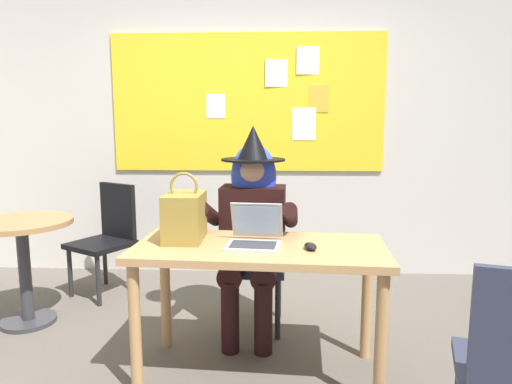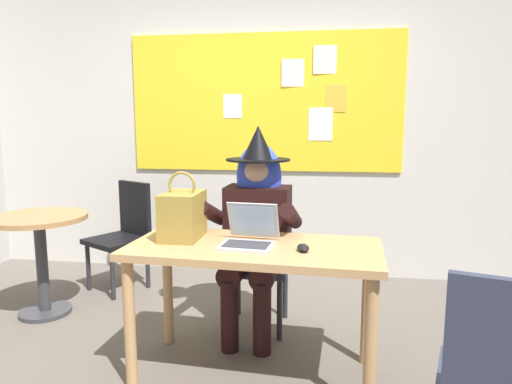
{
  "view_description": "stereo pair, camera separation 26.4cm",
  "coord_description": "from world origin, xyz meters",
  "px_view_note": "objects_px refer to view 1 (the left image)",
  "views": [
    {
      "loc": [
        0.27,
        -2.31,
        1.37
      ],
      "look_at": [
        0.14,
        0.3,
        0.97
      ],
      "focal_mm": 31.65,
      "sensor_mm": 36.0,
      "label": 1
    },
    {
      "loc": [
        0.53,
        -2.28,
        1.37
      ],
      "look_at": [
        0.14,
        0.3,
        0.97
      ],
      "focal_mm": 31.65,
      "sensor_mm": 36.0,
      "label": 2
    }
  ],
  "objects_px": {
    "chair_at_desk": "(254,252)",
    "laptop": "(255,236)",
    "person_costumed": "(252,217)",
    "handbag": "(185,216)",
    "computer_mouse": "(310,246)",
    "chair_spare_by_window": "(108,233)",
    "desk_main": "(260,264)",
    "side_table_round": "(23,249)"
  },
  "relations": [
    {
      "from": "side_table_round",
      "to": "chair_spare_by_window",
      "type": "relative_size",
      "value": 0.82
    },
    {
      "from": "chair_spare_by_window",
      "to": "handbag",
      "type": "bearing_deg",
      "value": 67.78
    },
    {
      "from": "laptop",
      "to": "side_table_round",
      "type": "bearing_deg",
      "value": 165.9
    },
    {
      "from": "chair_at_desk",
      "to": "computer_mouse",
      "type": "height_order",
      "value": "chair_at_desk"
    },
    {
      "from": "desk_main",
      "to": "chair_at_desk",
      "type": "height_order",
      "value": "chair_at_desk"
    },
    {
      "from": "chair_at_desk",
      "to": "chair_spare_by_window",
      "type": "relative_size",
      "value": 1.01
    },
    {
      "from": "handbag",
      "to": "side_table_round",
      "type": "bearing_deg",
      "value": 158.38
    },
    {
      "from": "desk_main",
      "to": "computer_mouse",
      "type": "distance_m",
      "value": 0.3
    },
    {
      "from": "chair_spare_by_window",
      "to": "desk_main",
      "type": "bearing_deg",
      "value": 76.82
    },
    {
      "from": "desk_main",
      "to": "person_costumed",
      "type": "distance_m",
      "value": 0.57
    },
    {
      "from": "desk_main",
      "to": "computer_mouse",
      "type": "bearing_deg",
      "value": -15.53
    },
    {
      "from": "chair_at_desk",
      "to": "side_table_round",
      "type": "xyz_separation_m",
      "value": [
        -1.56,
        -0.1,
        0.03
      ]
    },
    {
      "from": "handbag",
      "to": "chair_spare_by_window",
      "type": "xyz_separation_m",
      "value": [
        -0.86,
        1.1,
        -0.38
      ]
    },
    {
      "from": "handbag",
      "to": "chair_spare_by_window",
      "type": "height_order",
      "value": "handbag"
    },
    {
      "from": "chair_at_desk",
      "to": "chair_spare_by_window",
      "type": "xyz_separation_m",
      "value": [
        -1.21,
        0.51,
        -0.01
      ]
    },
    {
      "from": "desk_main",
      "to": "laptop",
      "type": "height_order",
      "value": "laptop"
    },
    {
      "from": "person_costumed",
      "to": "handbag",
      "type": "height_order",
      "value": "person_costumed"
    },
    {
      "from": "laptop",
      "to": "chair_spare_by_window",
      "type": "bearing_deg",
      "value": 141.85
    },
    {
      "from": "chair_at_desk",
      "to": "side_table_round",
      "type": "bearing_deg",
      "value": -84.97
    },
    {
      "from": "laptop",
      "to": "desk_main",
      "type": "bearing_deg",
      "value": -15.34
    },
    {
      "from": "chair_at_desk",
      "to": "person_costumed",
      "type": "relative_size",
      "value": 0.66
    },
    {
      "from": "side_table_round",
      "to": "chair_spare_by_window",
      "type": "distance_m",
      "value": 0.71
    },
    {
      "from": "computer_mouse",
      "to": "handbag",
      "type": "relative_size",
      "value": 0.28
    },
    {
      "from": "desk_main",
      "to": "person_costumed",
      "type": "xyz_separation_m",
      "value": [
        -0.07,
        0.55,
        0.14
      ]
    },
    {
      "from": "desk_main",
      "to": "laptop",
      "type": "bearing_deg",
      "value": 159.57
    },
    {
      "from": "laptop",
      "to": "handbag",
      "type": "xyz_separation_m",
      "value": [
        -0.39,
        0.08,
        0.09
      ]
    },
    {
      "from": "person_costumed",
      "to": "side_table_round",
      "type": "distance_m",
      "value": 1.58
    },
    {
      "from": "chair_at_desk",
      "to": "person_costumed",
      "type": "xyz_separation_m",
      "value": [
        -0.0,
        -0.12,
        0.27
      ]
    },
    {
      "from": "handbag",
      "to": "chair_at_desk",
      "type": "bearing_deg",
      "value": 59.04
    },
    {
      "from": "computer_mouse",
      "to": "desk_main",
      "type": "bearing_deg",
      "value": 153.38
    },
    {
      "from": "desk_main",
      "to": "chair_spare_by_window",
      "type": "xyz_separation_m",
      "value": [
        -1.28,
        1.19,
        -0.14
      ]
    },
    {
      "from": "chair_at_desk",
      "to": "person_costumed",
      "type": "height_order",
      "value": "person_costumed"
    },
    {
      "from": "desk_main",
      "to": "handbag",
      "type": "relative_size",
      "value": 3.6
    },
    {
      "from": "chair_at_desk",
      "to": "chair_spare_by_window",
      "type": "distance_m",
      "value": 1.32
    },
    {
      "from": "chair_at_desk",
      "to": "laptop",
      "type": "xyz_separation_m",
      "value": [
        0.04,
        -0.66,
        0.28
      ]
    },
    {
      "from": "laptop",
      "to": "side_table_round",
      "type": "xyz_separation_m",
      "value": [
        -1.6,
        0.56,
        -0.25
      ]
    },
    {
      "from": "desk_main",
      "to": "chair_spare_by_window",
      "type": "bearing_deg",
      "value": 137.13
    },
    {
      "from": "side_table_round",
      "to": "desk_main",
      "type": "bearing_deg",
      "value": -19.2
    },
    {
      "from": "chair_at_desk",
      "to": "laptop",
      "type": "height_order",
      "value": "laptop"
    },
    {
      "from": "computer_mouse",
      "to": "chair_spare_by_window",
      "type": "height_order",
      "value": "chair_spare_by_window"
    },
    {
      "from": "handbag",
      "to": "computer_mouse",
      "type": "bearing_deg",
      "value": -13.23
    },
    {
      "from": "person_costumed",
      "to": "handbag",
      "type": "distance_m",
      "value": 0.58
    }
  ]
}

